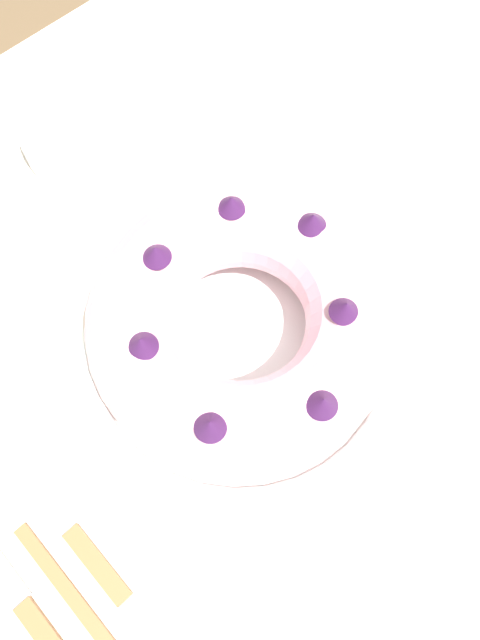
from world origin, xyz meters
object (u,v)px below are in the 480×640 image
at_px(bundt_cake, 240,320).
at_px(side_bowl, 95,130).
at_px(fork, 38,551).
at_px(serving_knife, 25,607).
at_px(cake_knife, 72,533).
at_px(serving_dish, 240,340).

bearing_deg(bundt_cake, side_bowl, 79.84).
height_order(fork, side_bowl, side_bowl).
height_order(serving_knife, side_bowl, side_bowl).
height_order(serving_knife, cake_knife, same).
bearing_deg(serving_dish, serving_knife, -170.30).
distance_m(bundt_cake, side_bowl, 0.31).
bearing_deg(fork, serving_knife, -144.63).
height_order(serving_dish, side_bowl, side_bowl).
relative_size(bundt_cake, side_bowl, 1.70).
xyz_separation_m(bundt_cake, fork, (-0.26, -0.02, -0.06)).
relative_size(fork, cake_knife, 1.09).
bearing_deg(side_bowl, serving_knife, -134.87).
bearing_deg(cake_knife, serving_knife, -169.21).
bearing_deg(side_bowl, serving_dish, -100.16).
bearing_deg(serving_knife, cake_knife, 19.66).
bearing_deg(fork, cake_knife, -19.87).
bearing_deg(serving_dish, bundt_cake, -93.77).
bearing_deg(side_bowl, fork, -134.37).
relative_size(bundt_cake, fork, 1.51).
height_order(serving_dish, bundt_cake, bundt_cake).
distance_m(serving_dish, bundt_cake, 0.05).
bearing_deg(cake_knife, bundt_cake, 1.15).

